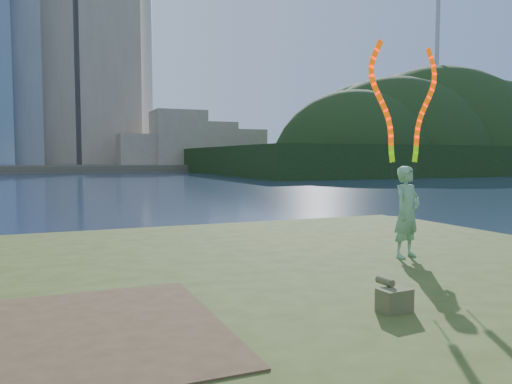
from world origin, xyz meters
name	(u,v)px	position (x,y,z in m)	size (l,w,h in m)	color
ground	(190,303)	(0.00, 0.00, 0.00)	(320.00, 320.00, 0.00)	#1A2843
grassy_knoll	(237,325)	(0.00, -2.30, 0.34)	(20.00, 18.00, 0.80)	#384719
dirt_patch	(55,336)	(-2.20, -3.20, 0.81)	(3.20, 3.00, 0.02)	#47331E
far_shore	(60,167)	(0.00, 95.00, 0.60)	(320.00, 40.00, 1.20)	#484335
wooded_hill	(432,171)	(59.57, 59.96, 0.16)	(78.00, 50.00, 63.00)	black
woman_with_ribbons	(406,175)	(3.45, -1.38, 2.22)	(1.97, 0.63, 3.96)	#146D24
canvas_bag	(394,299)	(1.32, -3.80, 0.94)	(0.38, 0.43, 0.34)	#49522E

